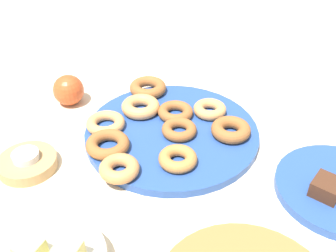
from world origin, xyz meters
The scene contains 17 objects.
ground_plane centered at (0.00, 0.00, 0.00)m, with size 2.40×2.40×0.00m, color beige.
donut_plate centered at (0.00, 0.00, 0.01)m, with size 0.39×0.39×0.02m, color #284C9E.
donut_0 centered at (-0.13, -0.02, 0.03)m, with size 0.09×0.09×0.03m, color #995B2D.
donut_1 centered at (0.10, -0.14, 0.03)m, with size 0.09×0.09×0.03m, color #995B2D.
donut_2 centered at (-0.04, 0.11, 0.03)m, with size 0.08×0.08×0.02m, color #BC7A3D.
donut_3 centered at (-0.07, -0.09, 0.03)m, with size 0.08×0.08×0.02m, color tan.
donut_4 centered at (0.11, 0.10, 0.03)m, with size 0.09×0.09×0.02m, color #995B2D.
donut_5 centered at (-0.02, 0.01, 0.03)m, with size 0.08×0.08×0.02m, color #995B2D.
donut_6 centered at (0.14, 0.03, 0.03)m, with size 0.09×0.09×0.02m, color tan.
donut_7 centered at (0.06, 0.17, 0.03)m, with size 0.08×0.08×0.03m, color #C6844C.
donut_8 centered at (0.01, -0.05, 0.03)m, with size 0.08×0.08×0.02m, color #995B2D.
donut_9 centered at (0.09, -0.05, 0.03)m, with size 0.09×0.09×0.03m, color tan.
brownie_far centered at (-0.32, 0.11, 0.03)m, with size 0.05×0.05×0.03m, color #472819.
candle_holder centered at (0.25, 0.18, 0.01)m, with size 0.12×0.12×0.02m, color tan.
tealight centered at (0.25, 0.18, 0.03)m, with size 0.05×0.05×0.01m, color silver.
melon_chunk_right centered at (0.10, 0.39, 0.06)m, with size 0.04×0.04×0.04m, color #DBD67A.
apple centered at (0.28, -0.06, 0.04)m, with size 0.08×0.08×0.08m, color #CC4C23.
Camera 1 is at (-0.19, 0.68, 0.54)m, focal length 42.14 mm.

